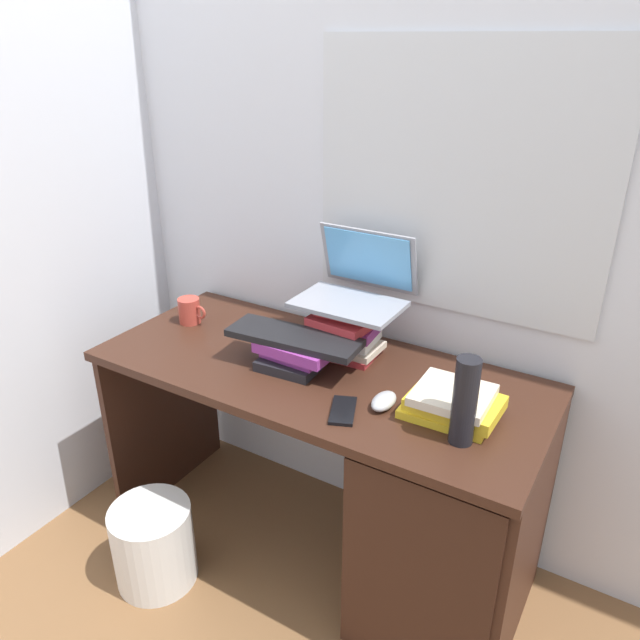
# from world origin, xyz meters

# --- Properties ---
(ground_plane) EXTENTS (6.00, 6.00, 0.00)m
(ground_plane) POSITION_xyz_m (0.00, 0.00, 0.00)
(ground_plane) COLOR brown
(wall_back) EXTENTS (6.00, 0.06, 2.60)m
(wall_back) POSITION_xyz_m (0.00, 0.35, 1.30)
(wall_back) COLOR silver
(wall_back) RESTS_ON ground
(wall_left) EXTENTS (0.05, 6.00, 2.60)m
(wall_left) POSITION_xyz_m (-0.97, 0.00, 1.30)
(wall_left) COLOR silver
(wall_left) RESTS_ON ground
(desk) EXTENTS (1.42, 0.61, 0.75)m
(desk) POSITION_xyz_m (0.36, -0.02, 0.41)
(desk) COLOR #381E14
(desk) RESTS_ON ground
(book_stack_tall) EXTENTS (0.22, 0.20, 0.17)m
(book_stack_tall) POSITION_xyz_m (0.03, 0.14, 0.83)
(book_stack_tall) COLOR #B22D33
(book_stack_tall) RESTS_ON desk
(book_stack_keyboard_riser) EXTENTS (0.24, 0.17, 0.09)m
(book_stack_keyboard_riser) POSITION_xyz_m (-0.06, -0.03, 0.80)
(book_stack_keyboard_riser) COLOR black
(book_stack_keyboard_riser) RESTS_ON desk
(book_stack_side) EXTENTS (0.26, 0.19, 0.08)m
(book_stack_side) POSITION_xyz_m (0.45, -0.04, 0.79)
(book_stack_side) COLOR yellow
(book_stack_side) RESTS_ON desk
(laptop) EXTENTS (0.33, 0.28, 0.22)m
(laptop) POSITION_xyz_m (0.03, 0.19, 0.97)
(laptop) COLOR gray
(laptop) RESTS_ON book_stack_tall
(keyboard) EXTENTS (0.43, 0.17, 0.02)m
(keyboard) POSITION_xyz_m (-0.06, -0.03, 0.85)
(keyboard) COLOR black
(keyboard) RESTS_ON book_stack_keyboard_riser
(computer_mouse) EXTENTS (0.06, 0.10, 0.04)m
(computer_mouse) POSITION_xyz_m (0.27, -0.09, 0.77)
(computer_mouse) COLOR #A5A8AD
(computer_mouse) RESTS_ON desk
(mug) EXTENTS (0.11, 0.08, 0.09)m
(mug) POSITION_xyz_m (-0.57, 0.05, 0.79)
(mug) COLOR #B23F33
(mug) RESTS_ON desk
(water_bottle) EXTENTS (0.06, 0.06, 0.24)m
(water_bottle) POSITION_xyz_m (0.51, -0.13, 0.87)
(water_bottle) COLOR black
(water_bottle) RESTS_ON desk
(cell_phone) EXTENTS (0.11, 0.15, 0.01)m
(cell_phone) POSITION_xyz_m (0.19, -0.17, 0.75)
(cell_phone) COLOR black
(cell_phone) RESTS_ON desk
(wastebasket) EXTENTS (0.27, 0.27, 0.29)m
(wastebasket) POSITION_xyz_m (-0.40, -0.39, 0.14)
(wastebasket) COLOR silver
(wastebasket) RESTS_ON ground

